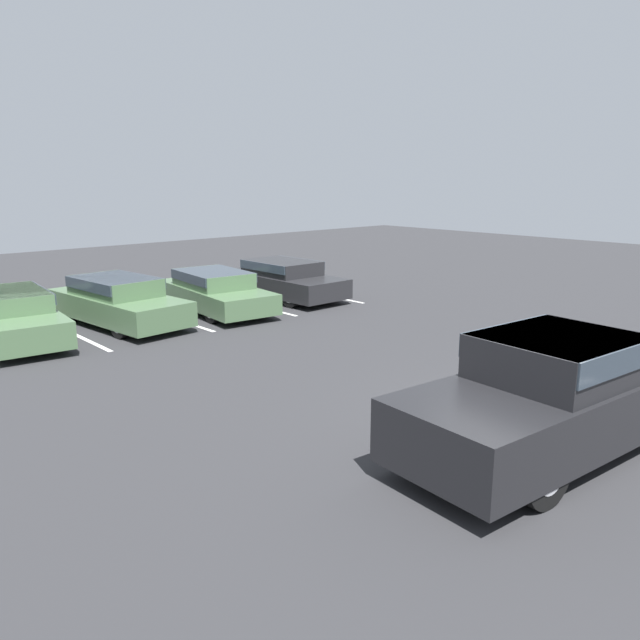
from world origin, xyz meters
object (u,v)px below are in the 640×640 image
pickup_truck (567,390)px  parked_sedan_b (118,300)px  parked_sedan_a (12,314)px  parked_sedan_d (283,278)px  wheel_stop_curb (32,312)px  parked_sedan_c (215,290)px

pickup_truck → parked_sedan_b: pickup_truck is taller
parked_sedan_a → parked_sedan_b: size_ratio=1.01×
parked_sedan_d → wheel_stop_curb: (-6.92, 2.94, -0.59)m
parked_sedan_d → parked_sedan_c: bearing=-85.9°
parked_sedan_a → parked_sedan_b: parked_sedan_b is taller
parked_sedan_c → parked_sedan_d: parked_sedan_d is taller
parked_sedan_a → parked_sedan_b: (2.63, -0.08, 0.02)m
parked_sedan_a → parked_sedan_b: 2.63m
pickup_truck → wheel_stop_curb: 14.90m
pickup_truck → parked_sedan_b: (-1.44, 11.74, -0.19)m
parked_sedan_c → parked_sedan_d: 2.78m
parked_sedan_d → wheel_stop_curb: size_ratio=2.29×
parked_sedan_b → parked_sedan_c: parked_sedan_b is taller
parked_sedan_a → parked_sedan_d: size_ratio=1.07×
wheel_stop_curb → pickup_truck: bearing=-79.3°
parked_sedan_a → parked_sedan_d: (8.23, -0.15, 0.00)m
parked_sedan_a → wheel_stop_curb: 3.14m
parked_sedan_a → wheel_stop_curb: size_ratio=2.45×
wheel_stop_curb → parked_sedan_b: bearing=-65.3°
parked_sedan_d → wheel_stop_curb: bearing=-113.8°
pickup_truck → parked_sedan_d: 12.40m
wheel_stop_curb → parked_sedan_c: bearing=-37.4°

